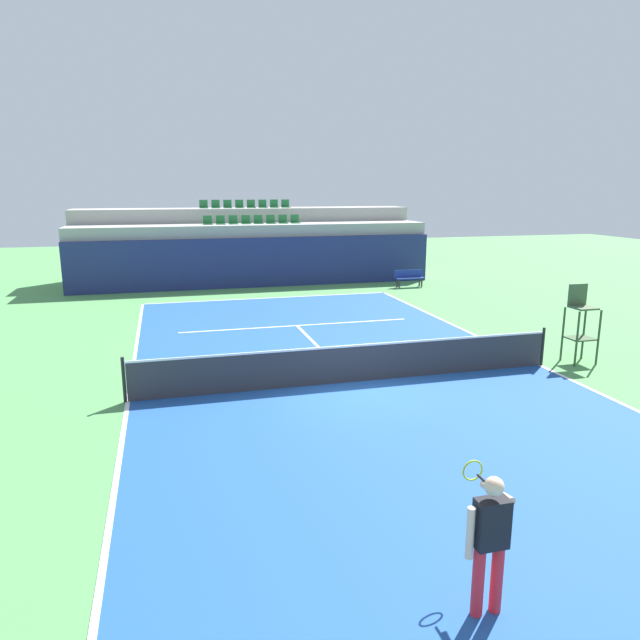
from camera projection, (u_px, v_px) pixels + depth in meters
name	position (u px, v px, depth m)	size (l,w,h in m)	color
ground_plane	(353.00, 382.00, 14.75)	(80.00, 80.00, 0.00)	#4C8C4C
court_surface	(353.00, 382.00, 14.75)	(11.00, 24.00, 0.01)	#1E4C99
baseline_far	(269.00, 298.00, 26.01)	(11.00, 0.10, 0.00)	white
sideline_left	(128.00, 402.00, 13.37)	(0.10, 24.00, 0.00)	white
sideline_right	(539.00, 365.00, 16.13)	(0.10, 24.00, 0.00)	white
service_line_far	(297.00, 326.00, 20.78)	(8.26, 0.10, 0.00)	white
centre_service_line	(320.00, 349.00, 17.77)	(0.10, 6.40, 0.00)	white
back_wall	(258.00, 263.00, 28.72)	(17.99, 0.30, 2.43)	navy
stands_tier_lower	(253.00, 254.00, 29.92)	(17.99, 2.40, 3.03)	#9E9E99
stands_tier_upper	(247.00, 243.00, 32.10)	(17.99, 2.40, 3.76)	#9E9E99
seating_row_lower	(252.00, 221.00, 29.65)	(4.93, 0.44, 0.44)	#1E6633
seating_row_upper	(245.00, 206.00, 31.75)	(4.93, 0.44, 0.44)	#1E6633
tennis_net	(353.00, 363.00, 14.64)	(11.08, 0.08, 1.07)	black
player	(489.00, 536.00, 6.55)	(0.69, 0.98, 1.71)	red
umpire_chair	(581.00, 321.00, 16.24)	(0.76, 0.66, 2.20)	#334C2D
player_bench	(409.00, 277.00, 28.87)	(1.50, 0.40, 0.85)	navy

